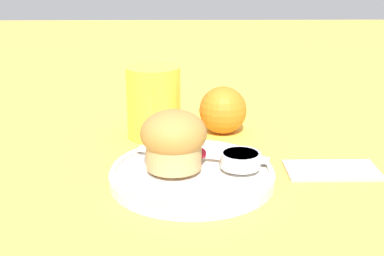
% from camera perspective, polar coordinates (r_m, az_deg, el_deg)
% --- Properties ---
extents(ground_plane, '(3.00, 3.00, 0.00)m').
position_cam_1_polar(ground_plane, '(0.64, -0.70, -5.81)').
color(ground_plane, gold).
extents(plate, '(0.20, 0.20, 0.02)m').
position_cam_1_polar(plate, '(0.63, 0.15, -5.16)').
color(plate, silver).
rests_on(plate, ground_plane).
extents(muffin, '(0.08, 0.08, 0.07)m').
position_cam_1_polar(muffin, '(0.62, -1.82, -1.30)').
color(muffin, tan).
rests_on(muffin, plate).
extents(cream_ramekin, '(0.05, 0.05, 0.02)m').
position_cam_1_polar(cream_ramekin, '(0.63, 5.32, -3.21)').
color(cream_ramekin, silver).
rests_on(cream_ramekin, plate).
extents(berry_pair, '(0.03, 0.01, 0.01)m').
position_cam_1_polar(berry_pair, '(0.65, 0.53, -2.72)').
color(berry_pair, '#B7192D').
rests_on(berry_pair, plate).
extents(butter_knife, '(0.16, 0.06, 0.00)m').
position_cam_1_polar(butter_knife, '(0.66, 1.23, -2.82)').
color(butter_knife, silver).
rests_on(butter_knife, plate).
extents(orange_fruit, '(0.07, 0.07, 0.07)m').
position_cam_1_polar(orange_fruit, '(0.80, 3.44, 1.92)').
color(orange_fruit, orange).
rests_on(orange_fruit, ground_plane).
extents(juice_glass, '(0.08, 0.08, 0.10)m').
position_cam_1_polar(juice_glass, '(0.78, -3.98, 2.78)').
color(juice_glass, gold).
rests_on(juice_glass, ground_plane).
extents(folded_napkin, '(0.11, 0.06, 0.01)m').
position_cam_1_polar(folded_napkin, '(0.69, 14.84, -4.23)').
color(folded_napkin, '#D19E93').
rests_on(folded_napkin, ground_plane).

